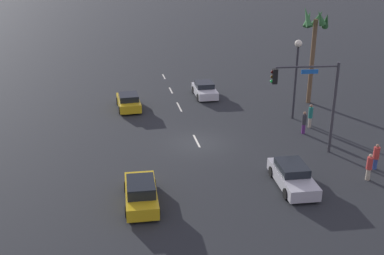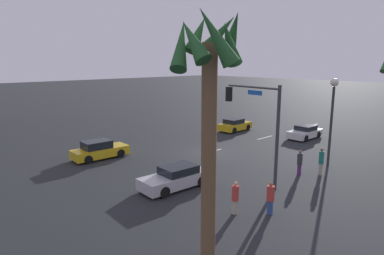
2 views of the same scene
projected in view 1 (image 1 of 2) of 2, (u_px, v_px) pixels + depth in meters
name	position (u px, v px, depth m)	size (l,w,h in m)	color
ground_plane	(198.00, 143.00, 33.51)	(220.00, 220.00, 0.00)	#232628
lane_stripe_0	(164.00, 77.00, 49.96)	(1.93, 0.14, 0.01)	silver
lane_stripe_1	(171.00, 90.00, 45.34)	(2.01, 0.14, 0.01)	silver
lane_stripe_2	(179.00, 107.00, 40.80)	(2.51, 0.14, 0.01)	silver
lane_stripe_3	(197.00, 141.00, 33.83)	(2.30, 0.14, 0.01)	silver
car_0	(292.00, 176.00, 27.42)	(4.49, 2.04, 1.32)	#B7B7BC
car_1	(205.00, 90.00, 43.46)	(3.92, 1.92, 1.28)	silver
car_2	(141.00, 193.00, 25.53)	(4.39, 1.92, 1.43)	gold
car_3	(129.00, 102.00, 40.21)	(4.02, 2.00, 1.33)	gold
traffic_signal	(313.00, 93.00, 30.46)	(0.66, 4.43, 6.20)	#38383D
streetlamp	(297.00, 65.00, 36.60)	(0.56, 0.56, 6.34)	#2D2D33
pedestrian_0	(369.00, 166.00, 28.01)	(0.49, 0.49, 1.69)	#B2A58C
pedestrian_1	(310.00, 115.00, 35.97)	(0.45, 0.45, 1.85)	#B2A58C
pedestrian_2	(376.00, 156.00, 29.39)	(0.54, 0.54, 1.67)	#2D478C
pedestrian_3	(304.00, 122.00, 34.86)	(0.44, 0.44, 1.71)	#59266B
palm_tree_0	(315.00, 32.00, 39.70)	(2.33, 2.55, 8.39)	brown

